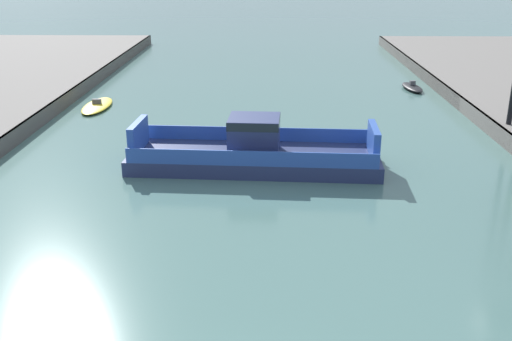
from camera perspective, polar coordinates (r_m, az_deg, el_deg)
The scene contains 3 objects.
chain_ferry at distance 44.42m, azimuth -0.17°, elevation 1.81°, with size 18.87×7.14×3.84m.
moored_boat_near_right at distance 72.99m, azimuth 14.79°, elevation 7.75°, with size 2.27×5.51×1.06m.
moored_boat_far_left at distance 64.28m, azimuth -15.03°, elevation 6.05°, with size 2.68×7.51×0.93m.
Camera 1 is at (0.76, -16.65, 15.13)m, focal length 41.59 mm.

